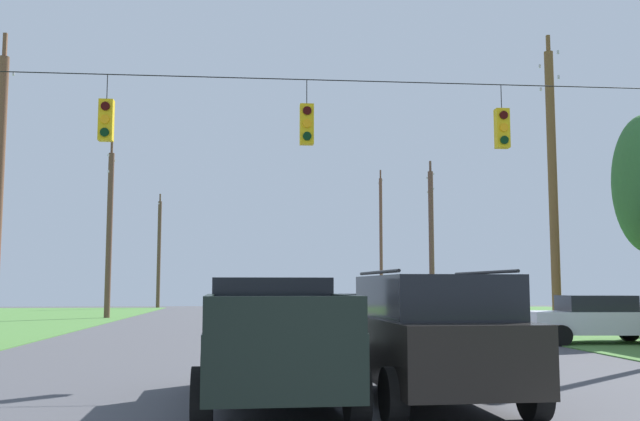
% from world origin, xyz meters
% --- Properties ---
extents(lane_dash_0, '(2.50, 0.15, 0.01)m').
position_xyz_m(lane_dash_0, '(0.00, 8.83, 0.00)').
color(lane_dash_0, white).
rests_on(lane_dash_0, ground).
extents(lane_dash_1, '(2.50, 0.15, 0.01)m').
position_xyz_m(lane_dash_1, '(0.00, 15.30, 0.00)').
color(lane_dash_1, white).
rests_on(lane_dash_1, ground).
extents(lane_dash_2, '(2.50, 0.15, 0.01)m').
position_xyz_m(lane_dash_2, '(0.00, 22.86, 0.00)').
color(lane_dash_2, white).
rests_on(lane_dash_2, ground).
extents(lane_dash_3, '(2.50, 0.15, 0.01)m').
position_xyz_m(lane_dash_3, '(0.00, 32.81, 0.00)').
color(lane_dash_3, white).
rests_on(lane_dash_3, ground).
extents(lane_dash_4, '(2.50, 0.15, 0.01)m').
position_xyz_m(lane_dash_4, '(0.00, 38.61, 0.00)').
color(lane_dash_4, white).
rests_on(lane_dash_4, ground).
extents(overhead_signal_span, '(18.31, 0.31, 7.15)m').
position_xyz_m(overhead_signal_span, '(-0.16, 10.78, 3.90)').
color(overhead_signal_span, brown).
rests_on(overhead_signal_span, ground).
extents(pickup_truck, '(2.44, 5.47, 1.95)m').
position_xyz_m(pickup_truck, '(-0.82, 5.77, 0.97)').
color(pickup_truck, black).
rests_on(pickup_truck, ground).
extents(suv_black, '(2.37, 4.87, 2.05)m').
position_xyz_m(suv_black, '(1.65, 5.53, 1.06)').
color(suv_black, black).
rests_on(suv_black, ground).
extents(distant_car_crossing_white, '(2.25, 4.41, 1.52)m').
position_xyz_m(distant_car_crossing_white, '(2.50, 22.36, 0.79)').
color(distant_car_crossing_white, silver).
rests_on(distant_car_crossing_white, ground).
extents(distant_car_oncoming, '(4.44, 2.31, 1.52)m').
position_xyz_m(distant_car_oncoming, '(9.70, 16.42, 0.79)').
color(distant_car_oncoming, silver).
rests_on(distant_car_oncoming, ground).
extents(utility_pole_mid_right, '(0.32, 1.72, 10.99)m').
position_xyz_m(utility_pole_mid_right, '(9.62, 19.15, 5.42)').
color(utility_pole_mid_right, brown).
rests_on(utility_pole_mid_right, ground).
extents(utility_pole_far_right, '(0.32, 1.77, 9.49)m').
position_xyz_m(utility_pole_far_right, '(9.74, 37.48, 4.64)').
color(utility_pole_far_right, brown).
rests_on(utility_pole_far_right, ground).
extents(utility_pole_near_left, '(0.27, 1.89, 11.61)m').
position_xyz_m(utility_pole_near_left, '(9.61, 54.13, 5.65)').
color(utility_pole_near_left, brown).
rests_on(utility_pole_near_left, ground).
extents(utility_pole_distant_right, '(0.33, 1.99, 10.20)m').
position_xyz_m(utility_pole_distant_right, '(-9.27, 36.16, 4.94)').
color(utility_pole_distant_right, brown).
rests_on(utility_pole_distant_right, ground).
extents(utility_pole_distant_left, '(0.30, 1.73, 9.46)m').
position_xyz_m(utility_pole_distant_left, '(-8.88, 55.13, 4.56)').
color(utility_pole_distant_left, brown).
rests_on(utility_pole_distant_left, ground).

